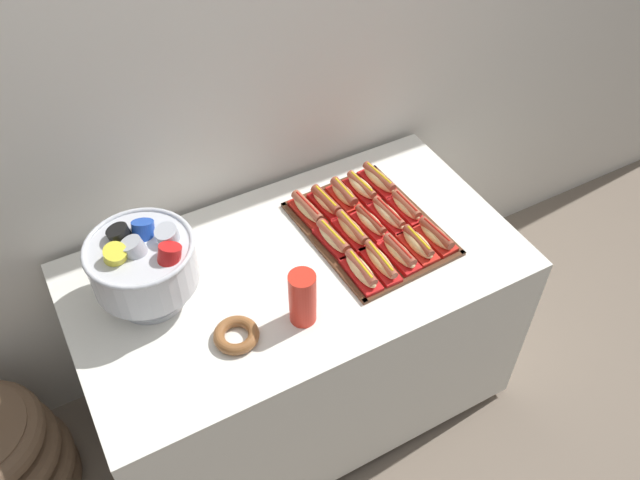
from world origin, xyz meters
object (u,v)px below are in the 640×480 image
object	(u,v)px
hot_dog_1	(380,262)
hot_dog_11	(326,202)
hot_dog_2	(399,253)
cup_stack	(303,298)
serving_tray	(370,229)
punch_bowl	(143,262)
hot_dog_0	(361,271)
hot_dog_8	(388,215)
hot_dog_14	(379,180)
donut	(236,335)
buffet_table	(300,334)
hot_dog_10	(308,210)
hot_dog_4	(436,236)
hot_dog_12	(344,194)
hot_dog_7	(370,223)
hot_dog_5	(333,239)
hot_dog_3	(418,244)
hot_dog_9	(406,207)
hot_dog_13	(362,188)
hot_dog_6	(352,230)

from	to	relation	value
hot_dog_1	hot_dog_11	xyz separation A→B (m)	(-0.02, 0.33, 0.00)
hot_dog_2	cup_stack	size ratio (longest dim) A/B	0.89
serving_tray	punch_bowl	distance (m)	0.77
hot_dog_0	hot_dog_8	bearing A→B (deg)	39.08
hot_dog_2	cup_stack	xyz separation A→B (m)	(-0.38, -0.06, 0.06)
hot_dog_1	hot_dog_14	distance (m)	0.40
donut	buffet_table	bearing A→B (deg)	31.19
hot_dog_10	hot_dog_4	bearing A→B (deg)	-44.90
hot_dog_12	hot_dog_10	bearing A→B (deg)	-177.17
buffet_table	hot_dog_7	xyz separation A→B (m)	(0.29, 0.02, 0.42)
hot_dog_8	hot_dog_10	world-z (taller)	hot_dog_10
hot_dog_5	punch_bowl	size ratio (longest dim) A/B	0.54
hot_dog_0	hot_dog_11	xyz separation A→B (m)	(0.06, 0.33, -0.00)
hot_dog_5	hot_dog_14	size ratio (longest dim) A/B	0.94
hot_dog_11	punch_bowl	world-z (taller)	punch_bowl
hot_dog_10	punch_bowl	bearing A→B (deg)	-171.60
hot_dog_0	hot_dog_14	xyz separation A→B (m)	(0.28, 0.34, 0.00)
hot_dog_0	hot_dog_14	bearing A→B (deg)	50.55
hot_dog_1	hot_dog_3	world-z (taller)	hot_dog_3
hot_dog_2	hot_dog_3	bearing A→B (deg)	2.83
serving_tray	hot_dog_4	size ratio (longest dim) A/B	3.32
hot_dog_12	punch_bowl	bearing A→B (deg)	-172.72
hot_dog_2	donut	xyz separation A→B (m)	(-0.59, -0.03, -0.02)
hot_dog_1	hot_dog_4	bearing A→B (deg)	2.83
hot_dog_5	hot_dog_14	distance (m)	0.34
buffet_table	hot_dog_10	bearing A→B (deg)	53.19
hot_dog_9	hot_dog_11	distance (m)	0.28
hot_dog_13	hot_dog_1	bearing A→B (deg)	-111.62
hot_dog_0	donut	bearing A→B (deg)	-176.66
hot_dog_8	hot_dog_12	distance (m)	0.18
hot_dog_2	hot_dog_10	bearing A→B (deg)	117.27
hot_dog_5	hot_dog_7	bearing A→B (deg)	2.83
hot_dog_4	hot_dog_7	world-z (taller)	same
hot_dog_9	hot_dog_2	bearing A→B (deg)	-129.45
hot_dog_3	hot_dog_6	world-z (taller)	hot_dog_6
hot_dog_7	cup_stack	xyz separation A→B (m)	(-0.38, -0.22, 0.06)
serving_tray	hot_dog_3	world-z (taller)	hot_dog_3
hot_dog_1	hot_dog_4	xyz separation A→B (m)	(0.22, 0.01, -0.00)
hot_dog_2	hot_dog_3	world-z (taller)	same
hot_dog_4	hot_dog_6	bearing A→B (deg)	146.57
hot_dog_10	hot_dog_5	bearing A→B (deg)	-87.17
hot_dog_6	hot_dog_0	bearing A→B (deg)	-111.62
buffet_table	punch_bowl	bearing A→B (deg)	168.44
hot_dog_5	hot_dog_9	xyz separation A→B (m)	(0.30, 0.01, -0.00)
punch_bowl	hot_dog_6	bearing A→B (deg)	-6.29
hot_dog_12	hot_dog_14	xyz separation A→B (m)	(0.15, 0.01, 0.00)
cup_stack	serving_tray	bearing A→B (deg)	30.83
hot_dog_7	hot_dog_10	size ratio (longest dim) A/B	0.95
hot_dog_11	hot_dog_13	xyz separation A→B (m)	(0.15, 0.01, -0.00)
hot_dog_7	punch_bowl	distance (m)	0.76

